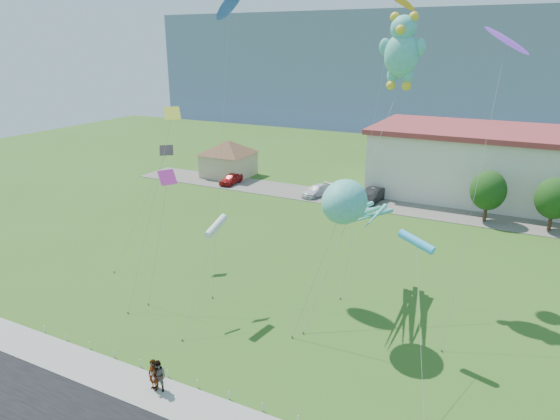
% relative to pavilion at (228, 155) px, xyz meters
% --- Properties ---
extents(ground, '(160.00, 160.00, 0.00)m').
position_rel_pavilion_xyz_m(ground, '(24.00, -38.00, -3.02)').
color(ground, '#305919').
rests_on(ground, ground).
extents(sidewalk, '(80.00, 2.50, 0.10)m').
position_rel_pavilion_xyz_m(sidewalk, '(24.00, -40.75, -2.97)').
color(sidewalk, gray).
rests_on(sidewalk, ground).
extents(parking_strip, '(70.00, 6.00, 0.06)m').
position_rel_pavilion_xyz_m(parking_strip, '(24.00, -3.00, -2.99)').
color(parking_strip, '#59544C').
rests_on(parking_strip, ground).
extents(hill_ridge, '(160.00, 50.00, 25.00)m').
position_rel_pavilion_xyz_m(hill_ridge, '(24.00, 82.00, 9.48)').
color(hill_ridge, slate).
rests_on(hill_ridge, ground).
extents(pavilion, '(9.20, 9.20, 5.00)m').
position_rel_pavilion_xyz_m(pavilion, '(0.00, 0.00, 0.00)').
color(pavilion, tan).
rests_on(pavilion, ground).
extents(rope_fence, '(26.05, 0.05, 0.50)m').
position_rel_pavilion_xyz_m(rope_fence, '(24.00, -39.30, -2.77)').
color(rope_fence, white).
rests_on(rope_fence, ground).
extents(tree_near, '(3.60, 3.60, 5.47)m').
position_rel_pavilion_xyz_m(tree_near, '(34.00, -4.00, 0.36)').
color(tree_near, '#3F2B19').
rests_on(tree_near, ground).
extents(tree_mid, '(3.60, 3.60, 5.47)m').
position_rel_pavilion_xyz_m(tree_mid, '(40.00, -4.00, 0.36)').
color(tree_mid, '#3F2B19').
rests_on(tree_mid, ground).
extents(pedestrian_left, '(0.70, 0.51, 1.79)m').
position_rel_pavilion_xyz_m(pedestrian_left, '(21.10, -40.54, -2.03)').
color(pedestrian_left, gray).
rests_on(pedestrian_left, sidewalk).
extents(pedestrian_right, '(0.91, 0.72, 1.82)m').
position_rel_pavilion_xyz_m(pedestrian_right, '(21.44, -40.52, -2.02)').
color(pedestrian_right, gray).
rests_on(pedestrian_right, sidewalk).
extents(parked_car_red, '(1.65, 4.06, 1.38)m').
position_rel_pavilion_xyz_m(parked_car_red, '(2.62, -3.56, -2.27)').
color(parked_car_red, '#A61514').
rests_on(parked_car_red, parking_strip).
extents(parked_car_white, '(3.18, 4.90, 1.32)m').
position_rel_pavilion_xyz_m(parked_car_white, '(14.80, -3.40, -2.30)').
color(parked_car_white, silver).
rests_on(parked_car_white, parking_strip).
extents(parked_car_blue, '(2.57, 4.31, 1.37)m').
position_rel_pavilion_xyz_m(parked_car_blue, '(18.40, -2.56, -2.28)').
color(parked_car_blue, navy).
rests_on(parked_car_blue, parking_strip).
extents(parked_car_black, '(1.99, 4.86, 1.57)m').
position_rel_pavilion_xyz_m(parked_car_black, '(21.60, -2.59, -2.18)').
color(parked_car_black, black).
rests_on(parked_car_black, parking_strip).
extents(octopus_kite, '(3.56, 10.03, 9.95)m').
position_rel_pavilion_xyz_m(octopus_kite, '(27.66, -28.55, 4.75)').
color(octopus_kite, teal).
rests_on(octopus_kite, ground).
extents(teddy_bear_kite, '(4.19, 11.01, 19.67)m').
position_rel_pavilion_xyz_m(teddy_bear_kite, '(28.48, -21.98, 14.26)').
color(teddy_bear_kite, teal).
rests_on(teddy_bear_kite, ground).
extents(small_kite_white, '(0.50, 5.31, 6.76)m').
position_rel_pavilion_xyz_m(small_kite_white, '(19.58, -31.98, 3.26)').
color(small_kite_white, silver).
rests_on(small_kite_white, ground).
extents(small_kite_yellow, '(1.29, 6.31, 13.48)m').
position_rel_pavilion_xyz_m(small_kite_yellow, '(14.51, -30.16, 8.43)').
color(small_kite_yellow, yellow).
rests_on(small_kite_yellow, ground).
extents(small_kite_pink, '(2.13, 2.07, 9.66)m').
position_rel_pavilion_xyz_m(small_kite_pink, '(15.85, -32.30, 5.31)').
color(small_kite_pink, '#DC3198').
rests_on(small_kite_pink, ground).
extents(small_kite_cyan, '(2.88, 8.41, 7.38)m').
position_rel_pavilion_xyz_m(small_kite_cyan, '(32.20, -30.41, 3.86)').
color(small_kite_cyan, '#36B5F5').
rests_on(small_kite_cyan, ground).
extents(small_kite_black, '(2.75, 5.77, 9.79)m').
position_rel_pavilion_xyz_m(small_kite_black, '(10.37, -26.15, 5.35)').
color(small_kite_black, black).
rests_on(small_kite_black, ground).
extents(small_kite_orange, '(1.80, 8.26, 21.50)m').
position_rel_pavilion_xyz_m(small_kite_orange, '(27.09, -19.21, 17.21)').
color(small_kite_orange, orange).
rests_on(small_kite_orange, ground).
extents(small_kite_purple, '(1.80, 8.44, 18.54)m').
position_rel_pavilion_xyz_m(small_kite_purple, '(34.97, -22.38, 14.38)').
color(small_kite_purple, purple).
rests_on(small_kite_purple, ground).
extents(small_kite_blue, '(2.47, 6.66, 21.05)m').
position_rel_pavilion_xyz_m(small_kite_blue, '(16.57, -24.84, 16.79)').
color(small_kite_blue, blue).
rests_on(small_kite_blue, ground).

